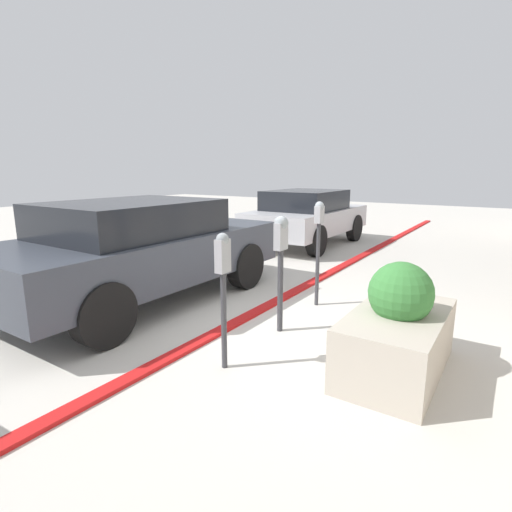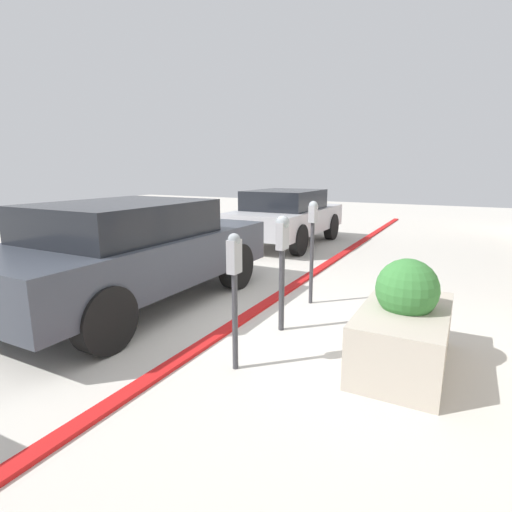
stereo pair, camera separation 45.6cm
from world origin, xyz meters
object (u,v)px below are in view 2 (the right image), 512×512
at_px(planter_box, 404,326).
at_px(parked_car_middle, 131,250).
at_px(parked_car_rear, 286,215).
at_px(parking_meter_second, 282,250).
at_px(parking_meter_nearest, 234,276).
at_px(parking_meter_middle, 313,232).

xyz_separation_m(planter_box, parked_car_middle, (0.12, 3.75, 0.40)).
relative_size(planter_box, parked_car_rear, 0.39).
height_order(parked_car_middle, parked_car_rear, parked_car_middle).
distance_m(parking_meter_second, planter_box, 1.58).
xyz_separation_m(planter_box, parked_car_rear, (5.60, 3.73, 0.35)).
height_order(parking_meter_nearest, parking_meter_second, parking_meter_second).
relative_size(parking_meter_nearest, parked_car_rear, 0.34).
distance_m(parking_meter_middle, planter_box, 2.11).
relative_size(parking_meter_middle, parked_car_rear, 0.38).
distance_m(parking_meter_nearest, parking_meter_second, 1.10).
height_order(parking_meter_nearest, parked_car_rear, parked_car_rear).
distance_m(parking_meter_second, parking_meter_middle, 1.12).
bearing_deg(parking_meter_second, parking_meter_nearest, -179.72).
height_order(parking_meter_second, parking_meter_middle, parking_meter_middle).
distance_m(parking_meter_nearest, parking_meter_middle, 2.23).
height_order(planter_box, parked_car_middle, parked_car_middle).
bearing_deg(parking_meter_second, parked_car_rear, 23.17).
xyz_separation_m(parking_meter_second, parked_car_rear, (5.35, 2.29, -0.24)).
distance_m(parking_meter_nearest, planter_box, 1.75).
relative_size(planter_box, parked_car_middle, 0.35).
bearing_deg(parking_meter_middle, parking_meter_second, -178.26).
distance_m(planter_box, parked_car_middle, 3.77).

